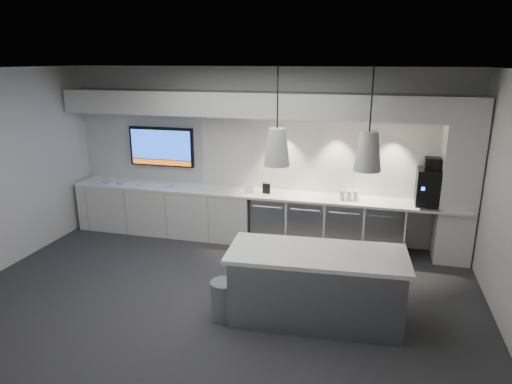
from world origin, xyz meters
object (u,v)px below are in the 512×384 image
(wall_tv, at_px, (161,147))
(bin, at_px, (224,300))
(island, at_px, (316,286))
(coffee_machine, at_px, (430,186))

(wall_tv, distance_m, bin, 3.75)
(island, distance_m, coffee_machine, 2.84)
(island, height_order, bin, island)
(bin, bearing_deg, island, 12.58)
(island, relative_size, bin, 4.47)
(island, relative_size, coffee_machine, 2.90)
(coffee_machine, bearing_deg, wall_tv, 178.30)
(bin, height_order, coffee_machine, coffee_machine)
(wall_tv, relative_size, coffee_machine, 1.66)
(coffee_machine, bearing_deg, island, -121.11)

